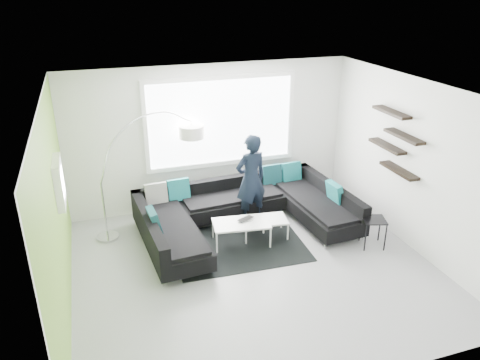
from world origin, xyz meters
name	(u,v)px	position (x,y,z in m)	size (l,w,h in m)	color
ground	(254,268)	(0.00, 0.00, 0.00)	(5.50, 5.50, 0.00)	gray
room_shell	(253,156)	(0.04, 0.21, 1.81)	(5.54, 5.04, 2.82)	white
sectional_sofa	(246,215)	(0.26, 1.12, 0.35)	(3.79, 2.50, 0.79)	black
rug	(239,246)	(-0.03, 0.70, 0.01)	(2.20, 1.60, 0.01)	black
coffee_table	(253,229)	(0.28, 0.83, 0.20)	(1.23, 0.72, 0.40)	white
arc_lamp	(101,183)	(-2.13, 1.69, 1.06)	(2.00, 0.80, 2.12)	silver
side_table	(373,232)	(2.14, 0.01, 0.25)	(0.37, 0.37, 0.51)	black
person	(251,179)	(0.47, 1.50, 0.85)	(0.69, 0.53, 1.70)	black
laptop	(247,220)	(0.17, 0.82, 0.41)	(0.36, 0.31, 0.02)	black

